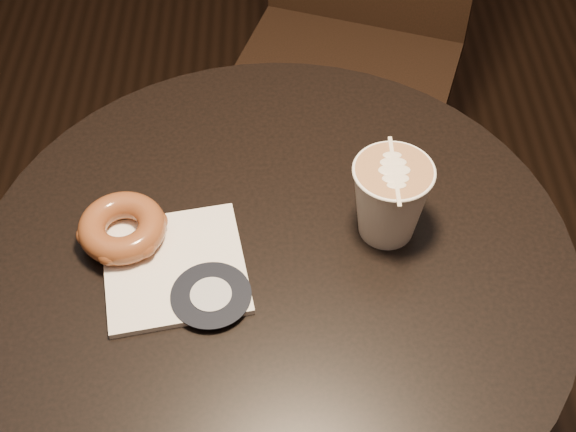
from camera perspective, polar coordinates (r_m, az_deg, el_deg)
The scene contains 5 objects.
cafe_table at distance 1.10m, azimuth -0.77°, elevation -9.16°, with size 0.70×0.70×0.75m.
chair at distance 1.59m, azimuth 4.97°, elevation 14.77°, with size 0.53×0.53×1.05m.
pastry_bag at distance 0.92m, azimuth -8.06°, elevation -3.61°, with size 0.16×0.16×0.01m, color white.
doughnut at distance 0.94m, azimuth -11.71°, elevation -0.81°, with size 0.10×0.10×0.03m, color brown.
latte_cup at distance 0.92m, azimuth 7.25°, elevation 1.09°, with size 0.09×0.09×0.10m, color white, non-canonical shape.
Camera 1 is at (0.00, -0.57, 1.49)m, focal length 50.00 mm.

